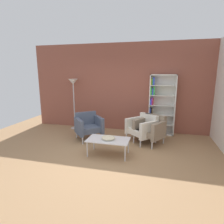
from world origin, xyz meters
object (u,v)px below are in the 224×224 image
coffee_table_low (108,140)px  armchair_spare_guest (88,125)px  bookshelf_tall (160,105)px  decorative_bowl (108,138)px  armchair_by_bookshelf (143,128)px  armchair_corner_red (150,129)px  floor_lamp_torchiere (73,88)px

coffee_table_low → armchair_spare_guest: 1.29m
coffee_table_low → bookshelf_tall: bearing=59.1°
coffee_table_low → decorative_bowl: decorative_bowl is taller
bookshelf_tall → armchair_by_bookshelf: 1.08m
armchair_corner_red → floor_lamp_torchiere: 2.96m
armchair_by_bookshelf → bookshelf_tall: bearing=104.6°
coffee_table_low → floor_lamp_torchiere: 2.73m
coffee_table_low → armchair_by_bookshelf: size_ratio=1.05×
decorative_bowl → armchair_corner_red: armchair_corner_red is taller
bookshelf_tall → armchair_corner_red: bearing=-104.4°
coffee_table_low → armchair_corner_red: armchair_corner_red is taller
armchair_spare_guest → armchair_corner_red: 1.81m
bookshelf_tall → coffee_table_low: bookshelf_tall is taller
floor_lamp_torchiere → decorative_bowl: bearing=-46.3°
coffee_table_low → armchair_by_bookshelf: 1.32m
bookshelf_tall → armchair_by_bookshelf: size_ratio=2.00×
armchair_by_bookshelf → armchair_corner_red: size_ratio=1.01×
armchair_spare_guest → armchair_corner_red: same height
coffee_table_low → decorative_bowl: (0.00, 0.00, 0.07)m
armchair_by_bookshelf → floor_lamp_torchiere: size_ratio=0.55×
armchair_spare_guest → floor_lamp_torchiere: size_ratio=0.55×
armchair_spare_guest → armchair_by_bookshelf: 1.60m
bookshelf_tall → decorative_bowl: bookshelf_tall is taller
decorative_bowl → armchair_by_bookshelf: bearing=56.7°
coffee_table_low → decorative_bowl: size_ratio=3.12×
coffee_table_low → floor_lamp_torchiere: (-1.73, 1.81, 1.08)m
bookshelf_tall → coffee_table_low: size_ratio=1.90×
bookshelf_tall → coffee_table_low: 2.33m
armchair_by_bookshelf → floor_lamp_torchiere: floor_lamp_torchiere is taller
decorative_bowl → armchair_spare_guest: size_ratio=0.34×
armchair_spare_guest → armchair_by_bookshelf: same height
decorative_bowl → armchair_corner_red: 1.41m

